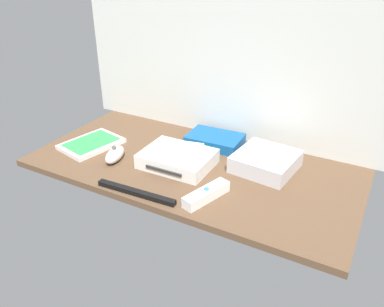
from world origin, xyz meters
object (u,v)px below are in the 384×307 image
Objects in this scene: network_router at (216,140)px; remote_wand at (206,194)px; game_console at (177,159)px; game_case at (91,144)px; mini_computer at (266,161)px; sensor_bar at (136,192)px; remote_classic_pad at (178,149)px; remote_nunchuk at (115,155)px.

network_router is 1.22× the size of remote_wand.
remote_wand is (16.04, -12.17, -0.69)cm from game_console.
network_router and remote_wand have the same top height.
game_case is (-32.15, -2.66, -1.44)cm from game_console.
mini_computer is 0.78× the size of sensor_bar.
mini_computer is 1.19× the size of remote_classic_pad.
remote_nunchuk reaches higher than game_console.
mini_computer is at bearing 46.46° from sensor_bar.
network_router is 0.77× the size of sensor_bar.
remote_wand is 0.63× the size of sensor_bar.
game_console is 18.72cm from network_router.
game_case is 1.42× the size of remote_wand.
remote_nunchuk is (-18.71, -6.82, -0.16)cm from game_console.
game_console is 19.55cm from sensor_bar.
remote_nunchuk is 0.45× the size of sensor_bar.
remote_nunchuk is at bearing -170.39° from remote_classic_pad.
game_case is at bearing -152.96° from network_router.
game_console reaches higher than remote_wand.
remote_classic_pad reaches higher than mini_computer.
game_case is 2.00× the size of remote_nunchuk.
network_router is 34.03cm from remote_nunchuk.
game_case is 49.12cm from remote_wand.
remote_nunchuk is (-34.74, 5.34, 0.53)cm from remote_wand.
game_case is 1.16× the size of network_router.
network_router is (-20.05, 7.58, -0.94)cm from mini_computer.
remote_classic_pad reaches higher than remote_nunchuk.
game_case is 14.13cm from remote_nunchuk.
mini_computer is 1.74× the size of remote_nunchuk.
game_case is at bearing 149.65° from remote_nunchuk.
game_console reaches higher than network_router.
mini_computer is at bearing -23.44° from network_router.
remote_nunchuk is (-23.05, -25.03, 0.34)cm from network_router.
remote_wand is (-8.36, -22.79, -1.13)cm from mini_computer.
remote_wand is 0.97× the size of remote_classic_pad.
remote_classic_pad reaches higher than game_console.
remote_nunchuk is 21.28cm from sensor_bar.
network_router is 1.18× the size of remote_classic_pad.
mini_computer reaches higher than game_console.
remote_nunchuk is at bearing 140.94° from sensor_bar.
remote_wand is at bearing -21.89° from remote_nunchuk.
network_router reaches higher than game_case.
remote_classic_pad is 0.65× the size of sensor_bar.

